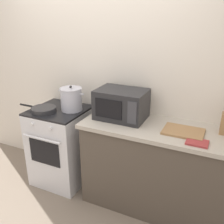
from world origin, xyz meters
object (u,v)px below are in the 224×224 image
at_px(frying_pan, 43,109).
at_px(oven_mitt, 197,143).
at_px(stove, 61,145).
at_px(microwave, 121,104).
at_px(stock_pot, 71,99).
at_px(cutting_board, 183,131).

relative_size(frying_pan, oven_mitt, 2.62).
height_order(stove, microwave, microwave).
distance_m(stock_pot, frying_pan, 0.33).
bearing_deg(cutting_board, stock_pot, 177.63).
bearing_deg(microwave, stock_pot, -177.40).
bearing_deg(stock_pot, stove, -160.32).
bearing_deg(stock_pot, frying_pan, -145.03).
distance_m(stove, frying_pan, 0.51).
bearing_deg(frying_pan, cutting_board, 4.86).
distance_m(stock_pot, oven_mitt, 1.40).
bearing_deg(microwave, frying_pan, -166.36).
height_order(microwave, oven_mitt, microwave).
relative_size(stock_pot, oven_mitt, 1.80).
height_order(stock_pot, oven_mitt, stock_pot).
relative_size(frying_pan, microwave, 0.94).
bearing_deg(cutting_board, stove, -179.95).
distance_m(stove, oven_mitt, 1.61).
height_order(stove, oven_mitt, oven_mitt).
height_order(stove, cutting_board, cutting_board).
relative_size(stove, microwave, 1.84).
xyz_separation_m(stove, frying_pan, (-0.11, -0.13, 0.48)).
bearing_deg(frying_pan, stock_pot, 34.97).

